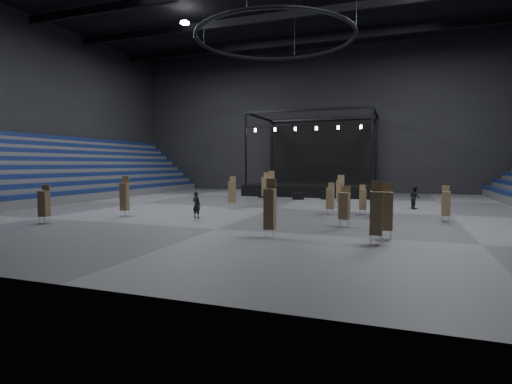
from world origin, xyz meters
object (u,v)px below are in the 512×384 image
(flight_case_left, at_px, (264,194))
(chair_stack_9, at_px, (344,205))
(crew_member, at_px, (415,197))
(chair_stack_11, at_px, (265,186))
(chair_stack_0, at_px, (44,203))
(man_center, at_px, (197,205))
(chair_stack_1, at_px, (330,198))
(chair_stack_6, at_px, (232,191))
(stage, at_px, (315,181))
(chair_stack_10, at_px, (376,212))
(chair_stack_12, at_px, (340,190))
(chair_stack_5, at_px, (363,199))
(chair_stack_2, at_px, (125,196))
(chair_stack_7, at_px, (386,210))
(chair_stack_3, at_px, (271,189))
(chair_stack_13, at_px, (446,203))
(flight_case_mid, at_px, (298,196))
(chair_stack_8, at_px, (374,199))
(chair_stack_4, at_px, (270,208))
(flight_case_right, at_px, (327,195))

(flight_case_left, relative_size, chair_stack_9, 0.50)
(crew_member, bearing_deg, chair_stack_11, 56.50)
(chair_stack_0, relative_size, man_center, 1.32)
(chair_stack_1, bearing_deg, chair_stack_6, 179.06)
(stage, distance_m, chair_stack_10, 29.40)
(chair_stack_1, relative_size, chair_stack_11, 0.82)
(chair_stack_12, bearing_deg, chair_stack_5, -60.38)
(chair_stack_2, height_order, crew_member, chair_stack_2)
(chair_stack_9, bearing_deg, chair_stack_7, -43.28)
(stage, xyz_separation_m, crew_member, (10.31, -12.74, -0.56))
(chair_stack_2, bearing_deg, chair_stack_3, 40.43)
(chair_stack_7, bearing_deg, chair_stack_13, 59.64)
(chair_stack_6, height_order, chair_stack_12, chair_stack_12)
(flight_case_mid, relative_size, chair_stack_6, 0.43)
(flight_case_mid, relative_size, chair_stack_13, 0.49)
(flight_case_left, xyz_separation_m, chair_stack_2, (-4.24, -16.70, 0.97))
(stage, height_order, chair_stack_11, stage)
(stage, height_order, chair_stack_2, stage)
(chair_stack_3, bearing_deg, chair_stack_8, -37.00)
(flight_case_mid, bearing_deg, crew_member, -24.70)
(chair_stack_2, xyz_separation_m, chair_stack_8, (15.68, 5.20, -0.21))
(flight_case_left, xyz_separation_m, chair_stack_9, (10.16, -16.58, 0.83))
(chair_stack_0, height_order, chair_stack_12, chair_stack_12)
(flight_case_left, height_order, chair_stack_10, chair_stack_10)
(chair_stack_8, height_order, chair_stack_9, chair_stack_9)
(chair_stack_5, relative_size, chair_stack_6, 0.82)
(flight_case_left, xyz_separation_m, flight_case_mid, (3.72, -0.69, -0.02))
(man_center, xyz_separation_m, crew_member, (13.42, 10.44, 0.03))
(chair_stack_9, height_order, chair_stack_13, chair_stack_9)
(chair_stack_2, xyz_separation_m, chair_stack_6, (4.80, 6.97, -0.04))
(chair_stack_4, bearing_deg, chair_stack_1, 81.96)
(chair_stack_2, distance_m, chair_stack_3, 11.50)
(chair_stack_5, relative_size, chair_stack_12, 0.80)
(chair_stack_5, bearing_deg, chair_stack_9, -108.80)
(chair_stack_0, distance_m, chair_stack_4, 13.87)
(chair_stack_6, bearing_deg, chair_stack_12, 15.61)
(chair_stack_9, bearing_deg, chair_stack_12, 108.37)
(stage, distance_m, chair_stack_2, 25.28)
(flight_case_right, xyz_separation_m, chair_stack_12, (2.19, -6.89, 0.95))
(flight_case_left, xyz_separation_m, chair_stack_1, (8.55, -11.34, 0.77))
(chair_stack_4, relative_size, chair_stack_5, 1.35)
(flight_case_right, xyz_separation_m, chair_stack_6, (-5.78, -10.30, 0.91))
(flight_case_left, height_order, chair_stack_0, chair_stack_0)
(stage, height_order, flight_case_right, stage)
(chair_stack_2, height_order, chair_stack_9, chair_stack_2)
(chair_stack_2, distance_m, chair_stack_7, 16.91)
(stage, relative_size, chair_stack_3, 4.80)
(chair_stack_6, bearing_deg, crew_member, 9.76)
(chair_stack_3, bearing_deg, chair_stack_6, -160.27)
(chair_stack_0, xyz_separation_m, chair_stack_7, (19.01, 1.42, 0.17))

